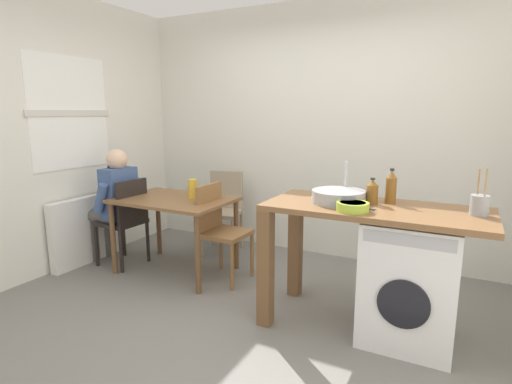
{
  "coord_description": "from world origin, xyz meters",
  "views": [
    {
      "loc": [
        1.44,
        -2.5,
        1.56
      ],
      "look_at": [
        -0.09,
        0.45,
        0.91
      ],
      "focal_mm": 28.55,
      "sensor_mm": 36.0,
      "label": 1
    }
  ],
  "objects_px": {
    "bottle_tall_green": "(372,192)",
    "vase": "(193,189)",
    "dining_table": "(174,208)",
    "chair_person_seat": "(126,217)",
    "chair_spare_by_wall": "(224,206)",
    "chair_opposite": "(219,226)",
    "mixing_bowl": "(353,206)",
    "utensil_crock": "(480,205)",
    "seated_person": "(114,200)",
    "bottle_squat_brown": "(391,187)",
    "washing_machine": "(410,280)"
  },
  "relations": [
    {
      "from": "bottle_tall_green",
      "to": "vase",
      "type": "height_order",
      "value": "bottle_tall_green"
    },
    {
      "from": "dining_table",
      "to": "bottle_tall_green",
      "type": "distance_m",
      "value": 1.95
    },
    {
      "from": "chair_person_seat",
      "to": "chair_spare_by_wall",
      "type": "xyz_separation_m",
      "value": [
        0.63,
        0.88,
        0.0
      ]
    },
    {
      "from": "chair_person_seat",
      "to": "bottle_tall_green",
      "type": "distance_m",
      "value": 2.5
    },
    {
      "from": "dining_table",
      "to": "chair_opposite",
      "type": "distance_m",
      "value": 0.5
    },
    {
      "from": "dining_table",
      "to": "mixing_bowl",
      "type": "relative_size",
      "value": 5.14
    },
    {
      "from": "chair_opposite",
      "to": "chair_spare_by_wall",
      "type": "distance_m",
      "value": 0.82
    },
    {
      "from": "chair_person_seat",
      "to": "dining_table",
      "type": "bearing_deg",
      "value": -76.71
    },
    {
      "from": "utensil_crock",
      "to": "vase",
      "type": "distance_m",
      "value": 2.45
    },
    {
      "from": "chair_spare_by_wall",
      "to": "seated_person",
      "type": "bearing_deg",
      "value": 33.89
    },
    {
      "from": "utensil_crock",
      "to": "chair_opposite",
      "type": "bearing_deg",
      "value": 173.43
    },
    {
      "from": "seated_person",
      "to": "utensil_crock",
      "type": "height_order",
      "value": "utensil_crock"
    },
    {
      "from": "chair_opposite",
      "to": "bottle_tall_green",
      "type": "distance_m",
      "value": 1.53
    },
    {
      "from": "seated_person",
      "to": "mixing_bowl",
      "type": "bearing_deg",
      "value": -95.14
    },
    {
      "from": "seated_person",
      "to": "bottle_squat_brown",
      "type": "relative_size",
      "value": 4.79
    },
    {
      "from": "seated_person",
      "to": "bottle_tall_green",
      "type": "distance_m",
      "value": 2.64
    },
    {
      "from": "chair_opposite",
      "to": "bottle_tall_green",
      "type": "height_order",
      "value": "bottle_tall_green"
    },
    {
      "from": "chair_person_seat",
      "to": "mixing_bowl",
      "type": "height_order",
      "value": "mixing_bowl"
    },
    {
      "from": "bottle_squat_brown",
      "to": "chair_person_seat",
      "type": "bearing_deg",
      "value": -179.38
    },
    {
      "from": "seated_person",
      "to": "bottle_squat_brown",
      "type": "height_order",
      "value": "seated_person"
    },
    {
      "from": "washing_machine",
      "to": "utensil_crock",
      "type": "height_order",
      "value": "utensil_crock"
    },
    {
      "from": "chair_person_seat",
      "to": "seated_person",
      "type": "bearing_deg",
      "value": 90.0
    },
    {
      "from": "chair_spare_by_wall",
      "to": "bottle_squat_brown",
      "type": "height_order",
      "value": "bottle_squat_brown"
    },
    {
      "from": "dining_table",
      "to": "vase",
      "type": "distance_m",
      "value": 0.26
    },
    {
      "from": "dining_table",
      "to": "chair_opposite",
      "type": "height_order",
      "value": "chair_opposite"
    },
    {
      "from": "chair_opposite",
      "to": "vase",
      "type": "height_order",
      "value": "vase"
    },
    {
      "from": "dining_table",
      "to": "chair_person_seat",
      "type": "height_order",
      "value": "chair_person_seat"
    },
    {
      "from": "washing_machine",
      "to": "vase",
      "type": "distance_m",
      "value": 2.13
    },
    {
      "from": "dining_table",
      "to": "mixing_bowl",
      "type": "bearing_deg",
      "value": -13.46
    },
    {
      "from": "chair_opposite",
      "to": "chair_person_seat",
      "type": "bearing_deg",
      "value": -80.35
    },
    {
      "from": "bottle_squat_brown",
      "to": "bottle_tall_green",
      "type": "bearing_deg",
      "value": -141.86
    },
    {
      "from": "bottle_squat_brown",
      "to": "dining_table",
      "type": "bearing_deg",
      "value": 177.85
    },
    {
      "from": "dining_table",
      "to": "utensil_crock",
      "type": "bearing_deg",
      "value": -4.23
    },
    {
      "from": "mixing_bowl",
      "to": "utensil_crock",
      "type": "distance_m",
      "value": 0.78
    },
    {
      "from": "mixing_bowl",
      "to": "vase",
      "type": "height_order",
      "value": "mixing_bowl"
    },
    {
      "from": "mixing_bowl",
      "to": "chair_spare_by_wall",
      "type": "bearing_deg",
      "value": 145.41
    },
    {
      "from": "chair_person_seat",
      "to": "seated_person",
      "type": "distance_m",
      "value": 0.23
    },
    {
      "from": "chair_opposite",
      "to": "bottle_squat_brown",
      "type": "distance_m",
      "value": 1.64
    },
    {
      "from": "bottle_squat_brown",
      "to": "chair_spare_by_wall",
      "type": "bearing_deg",
      "value": 156.36
    },
    {
      "from": "vase",
      "to": "mixing_bowl",
      "type": "bearing_deg",
      "value": -17.73
    },
    {
      "from": "dining_table",
      "to": "chair_person_seat",
      "type": "relative_size",
      "value": 1.22
    },
    {
      "from": "seated_person",
      "to": "mixing_bowl",
      "type": "height_order",
      "value": "seated_person"
    },
    {
      "from": "vase",
      "to": "chair_spare_by_wall",
      "type": "bearing_deg",
      "value": 95.76
    },
    {
      "from": "seated_person",
      "to": "bottle_squat_brown",
      "type": "xyz_separation_m",
      "value": [
        2.73,
        0.02,
        0.36
      ]
    },
    {
      "from": "bottle_tall_green",
      "to": "chair_opposite",
      "type": "bearing_deg",
      "value": 171.43
    },
    {
      "from": "seated_person",
      "to": "mixing_bowl",
      "type": "relative_size",
      "value": 5.61
    },
    {
      "from": "washing_machine",
      "to": "chair_spare_by_wall",
      "type": "bearing_deg",
      "value": 154.49
    },
    {
      "from": "washing_machine",
      "to": "vase",
      "type": "xyz_separation_m",
      "value": [
        -2.06,
        0.34,
        0.4
      ]
    },
    {
      "from": "chair_spare_by_wall",
      "to": "bottle_squat_brown",
      "type": "relative_size",
      "value": 3.59
    },
    {
      "from": "bottle_squat_brown",
      "to": "utensil_crock",
      "type": "distance_m",
      "value": 0.57
    }
  ]
}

